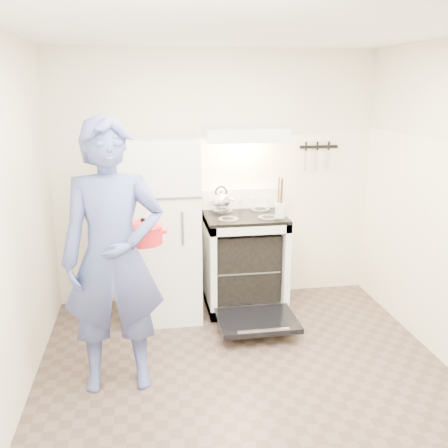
% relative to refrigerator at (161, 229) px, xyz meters
% --- Properties ---
extents(floor, '(3.60, 3.60, 0.00)m').
position_rel_refrigerator_xyz_m(floor, '(0.58, -1.45, -0.85)').
color(floor, brown).
rests_on(floor, ground).
extents(back_wall, '(3.20, 0.02, 2.50)m').
position_rel_refrigerator_xyz_m(back_wall, '(0.58, 0.35, 0.40)').
color(back_wall, beige).
rests_on(back_wall, ground).
extents(refrigerator, '(0.70, 0.70, 1.70)m').
position_rel_refrigerator_xyz_m(refrigerator, '(0.00, 0.00, 0.00)').
color(refrigerator, white).
rests_on(refrigerator, floor).
extents(stove_body, '(0.76, 0.65, 0.92)m').
position_rel_refrigerator_xyz_m(stove_body, '(0.81, 0.02, -0.39)').
color(stove_body, white).
rests_on(stove_body, floor).
extents(cooktop, '(0.76, 0.65, 0.03)m').
position_rel_refrigerator_xyz_m(cooktop, '(0.81, 0.02, 0.09)').
color(cooktop, black).
rests_on(cooktop, stove_body).
extents(backsplash, '(0.76, 0.07, 0.20)m').
position_rel_refrigerator_xyz_m(backsplash, '(0.81, 0.31, 0.20)').
color(backsplash, white).
rests_on(backsplash, cooktop).
extents(oven_door, '(0.70, 0.54, 0.04)m').
position_rel_refrigerator_xyz_m(oven_door, '(0.81, -0.57, -0.72)').
color(oven_door, black).
rests_on(oven_door, floor).
extents(oven_rack, '(0.60, 0.52, 0.01)m').
position_rel_refrigerator_xyz_m(oven_rack, '(0.81, 0.02, -0.41)').
color(oven_rack, slate).
rests_on(oven_rack, stove_body).
extents(range_hood, '(0.76, 0.50, 0.12)m').
position_rel_refrigerator_xyz_m(range_hood, '(0.81, 0.10, 0.86)').
color(range_hood, white).
rests_on(range_hood, back_wall).
extents(knife_strip, '(0.40, 0.02, 0.03)m').
position_rel_refrigerator_xyz_m(knife_strip, '(1.63, 0.33, 0.70)').
color(knife_strip, black).
rests_on(knife_strip, back_wall).
extents(pizza_stone, '(0.31, 0.31, 0.02)m').
position_rel_refrigerator_xyz_m(pizza_stone, '(0.83, 0.02, -0.40)').
color(pizza_stone, '#8B6C4C').
rests_on(pizza_stone, oven_rack).
extents(tea_kettle, '(0.22, 0.18, 0.26)m').
position_rel_refrigerator_xyz_m(tea_kettle, '(0.59, 0.13, 0.23)').
color(tea_kettle, silver).
rests_on(tea_kettle, cooktop).
extents(utensil_jar, '(0.11, 0.11, 0.13)m').
position_rel_refrigerator_xyz_m(utensil_jar, '(1.09, -0.24, 0.20)').
color(utensil_jar, silver).
rests_on(utensil_jar, cooktop).
extents(person, '(0.73, 0.49, 1.97)m').
position_rel_refrigerator_xyz_m(person, '(-0.37, -1.16, 0.13)').
color(person, '#304B78').
rests_on(person, floor).
extents(dutch_oven, '(0.35, 0.28, 0.23)m').
position_rel_refrigerator_xyz_m(dutch_oven, '(-0.15, -0.94, 0.23)').
color(dutch_oven, red).
rests_on(dutch_oven, person).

